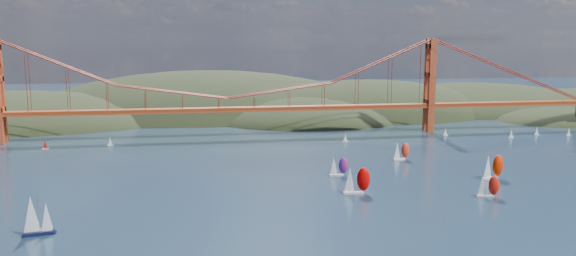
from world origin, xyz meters
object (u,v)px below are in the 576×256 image
(racer_1, at_px, (488,186))
(racer_3, at_px, (401,151))
(racer_0, at_px, (356,180))
(sloop_navy, at_px, (36,216))
(racer_2, at_px, (493,166))
(racer_rwb, at_px, (338,166))

(racer_1, bearing_deg, racer_3, 109.69)
(racer_0, height_order, racer_3, racer_0)
(sloop_navy, bearing_deg, racer_2, 4.32)
(racer_0, height_order, racer_2, racer_0)
(racer_2, bearing_deg, sloop_navy, -178.45)
(sloop_navy, relative_size, racer_2, 1.16)
(racer_2, bearing_deg, racer_1, -134.47)
(racer_1, relative_size, racer_2, 0.81)
(racer_0, xyz_separation_m, racer_2, (59.35, 11.93, -0.05))
(sloop_navy, distance_m, racer_rwb, 114.82)
(sloop_navy, relative_size, racer_rwb, 1.46)
(racer_1, distance_m, racer_3, 63.93)
(sloop_navy, height_order, racer_1, sloop_navy)
(sloop_navy, relative_size, racer_1, 1.44)
(racer_rwb, bearing_deg, racer_1, -39.47)
(sloop_navy, xyz_separation_m, racer_rwb, (101.61, 53.45, -1.48))
(sloop_navy, bearing_deg, racer_1, -3.31)
(sloop_navy, bearing_deg, racer_3, 20.50)
(racer_3, bearing_deg, sloop_navy, -156.18)
(racer_3, bearing_deg, racer_0, -130.96)
(racer_3, height_order, racer_rwb, racer_3)
(racer_2, bearing_deg, racer_0, 179.49)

